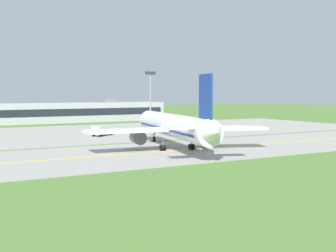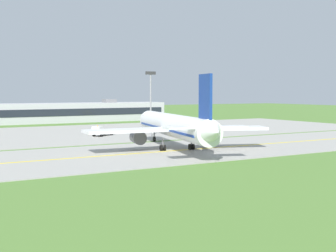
{
  "view_description": "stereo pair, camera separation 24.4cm",
  "coord_description": "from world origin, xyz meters",
  "px_view_note": "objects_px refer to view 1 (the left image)",
  "views": [
    {
      "loc": [
        -41.06,
        -68.23,
        10.11
      ],
      "look_at": [
        2.02,
        4.32,
        4.0
      ],
      "focal_mm": 50.48,
      "sensor_mm": 36.0,
      "label": 1
    },
    {
      "loc": [
        -40.85,
        -68.36,
        10.11
      ],
      "look_at": [
        2.02,
        4.32,
        4.0
      ],
      "focal_mm": 50.48,
      "sensor_mm": 36.0,
      "label": 2
    }
  ],
  "objects_px": {
    "airplane_lead": "(175,126)",
    "service_truck_fuel": "(171,122)",
    "apron_light_mast": "(150,95)",
    "service_truck_baggage": "(100,131)"
  },
  "relations": [
    {
      "from": "apron_light_mast",
      "to": "service_truck_fuel",
      "type": "bearing_deg",
      "value": 49.0
    },
    {
      "from": "airplane_lead",
      "to": "service_truck_baggage",
      "type": "distance_m",
      "value": 29.47
    },
    {
      "from": "service_truck_baggage",
      "to": "apron_light_mast",
      "type": "relative_size",
      "value": 0.44
    },
    {
      "from": "airplane_lead",
      "to": "service_truck_fuel",
      "type": "xyz_separation_m",
      "value": [
        26.16,
        44.47,
        -2.6
      ]
    },
    {
      "from": "airplane_lead",
      "to": "service_truck_baggage",
      "type": "height_order",
      "value": "airplane_lead"
    },
    {
      "from": "airplane_lead",
      "to": "apron_light_mast",
      "type": "xyz_separation_m",
      "value": [
        8.07,
        23.66,
        5.19
      ]
    },
    {
      "from": "service_truck_fuel",
      "to": "apron_light_mast",
      "type": "height_order",
      "value": "apron_light_mast"
    },
    {
      "from": "airplane_lead",
      "to": "apron_light_mast",
      "type": "height_order",
      "value": "apron_light_mast"
    },
    {
      "from": "airplane_lead",
      "to": "service_truck_fuel",
      "type": "bearing_deg",
      "value": 59.54
    },
    {
      "from": "service_truck_fuel",
      "to": "apron_light_mast",
      "type": "distance_m",
      "value": 28.65
    }
  ]
}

